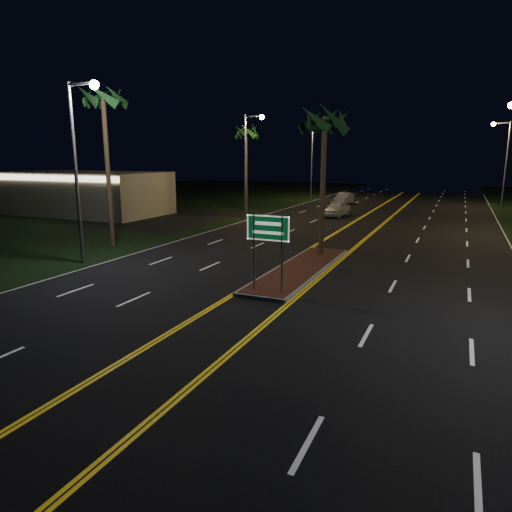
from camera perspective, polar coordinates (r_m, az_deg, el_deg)
The scene contains 14 objects.
ground at distance 16.18m, azimuth -2.37°, elevation -7.40°, with size 120.00×120.00×0.00m, color black.
grass_left at distance 53.62m, azimuth -19.62°, elevation 5.82°, with size 40.00×110.00×0.01m, color black.
median_island at distance 22.37m, azimuth 5.60°, elevation -1.62°, with size 2.25×10.25×0.17m.
highway_sign at distance 18.03m, azimuth 1.50°, elevation 2.58°, with size 1.80×0.08×3.20m.
commercial_building at distance 47.09m, azimuth -20.43°, elevation 7.39°, with size 15.00×8.12×4.00m.
streetlight_left_near at distance 24.77m, azimuth -21.14°, elevation 12.00°, with size 1.91×0.44×9.00m.
streetlight_left_mid at distance 41.45m, azimuth -0.86°, elevation 12.64°, with size 1.91×0.44×9.00m.
streetlight_left_far at distance 60.19m, azimuth 7.35°, elevation 12.46°, with size 1.91×0.44×9.00m.
streetlight_right_far at distance 55.76m, azimuth 28.49°, elevation 11.11°, with size 1.91×0.44×9.00m.
palm_median at distance 25.13m, azimuth 8.60°, elevation 16.36°, with size 2.40×2.40×8.30m.
palm_left_near at distance 29.15m, azimuth -18.59°, elevation 18.09°, with size 2.40×2.40×9.80m.
palm_left_far at distance 46.06m, azimuth -1.26°, elevation 15.21°, with size 2.40×2.40×8.80m.
car_near at distance 43.28m, azimuth 10.08°, elevation 6.00°, with size 2.07×4.84×1.61m, color silver.
car_far at distance 54.35m, azimuth 10.92°, elevation 7.19°, with size 1.97×4.59×1.53m, color silver.
Camera 1 is at (6.79, -13.62, 5.47)m, focal length 32.00 mm.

